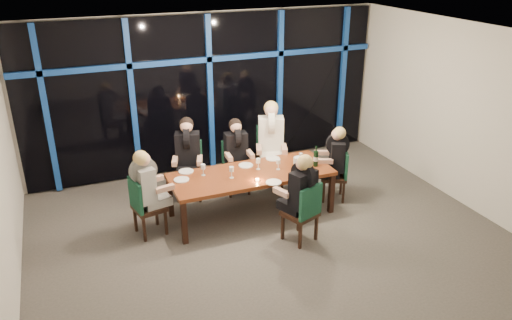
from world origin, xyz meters
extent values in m
plane|color=#5B5650|center=(0.00, 0.00, 0.00)|extent=(7.00, 7.00, 0.00)
cube|color=silver|center=(0.00, 3.00, 1.50)|extent=(7.00, 0.04, 3.00)
cube|color=silver|center=(0.00, -3.00, 1.50)|extent=(7.00, 0.04, 3.00)
cube|color=silver|center=(3.50, 0.00, 1.50)|extent=(0.04, 6.00, 3.00)
cube|color=white|center=(0.00, 0.00, 3.00)|extent=(7.00, 6.00, 0.04)
cube|color=black|center=(0.00, 2.94, 1.50)|extent=(6.86, 0.04, 2.94)
cube|color=#133E94|center=(-2.90, 2.89, 1.50)|extent=(0.10, 0.10, 2.94)
cube|color=#133E94|center=(-1.45, 2.89, 1.50)|extent=(0.10, 0.10, 2.94)
cube|color=#133E94|center=(0.00, 2.89, 1.50)|extent=(0.10, 0.10, 2.94)
cube|color=#133E94|center=(1.45, 2.89, 1.50)|extent=(0.10, 0.10, 2.94)
cube|color=#133E94|center=(2.90, 2.89, 1.50)|extent=(0.10, 0.10, 2.94)
cube|color=#133E94|center=(0.00, 2.89, 2.16)|extent=(6.86, 0.10, 0.10)
cube|color=#FF2D14|center=(1.10, 3.25, 2.15)|extent=(0.60, 0.05, 0.35)
cube|color=brown|center=(0.00, 0.80, 0.72)|extent=(2.60, 1.00, 0.06)
cube|color=black|center=(-1.24, 0.36, 0.34)|extent=(0.08, 0.08, 0.69)
cube|color=black|center=(1.24, 0.36, 0.34)|extent=(0.08, 0.08, 0.69)
cube|color=black|center=(-1.24, 1.24, 0.34)|extent=(0.08, 0.08, 0.69)
cube|color=black|center=(1.24, 1.24, 0.34)|extent=(0.08, 0.08, 0.69)
cube|color=black|center=(-0.78, 1.76, 0.46)|extent=(0.59, 0.59, 0.06)
cube|color=#195137|center=(-0.71, 1.95, 0.74)|extent=(0.45, 0.20, 0.51)
cube|color=black|center=(-1.01, 1.64, 0.22)|extent=(0.05, 0.05, 0.43)
cube|color=black|center=(-0.66, 1.52, 0.22)|extent=(0.05, 0.05, 0.43)
cube|color=black|center=(-0.89, 1.99, 0.22)|extent=(0.05, 0.05, 0.43)
cube|color=black|center=(-0.54, 1.88, 0.22)|extent=(0.05, 0.05, 0.43)
cube|color=black|center=(0.06, 1.64, 0.43)|extent=(0.46, 0.46, 0.06)
cube|color=#195137|center=(0.08, 1.83, 0.69)|extent=(0.44, 0.08, 0.48)
cube|color=black|center=(-0.13, 1.48, 0.20)|extent=(0.04, 0.04, 0.40)
cube|color=black|center=(0.22, 1.46, 0.20)|extent=(0.04, 0.04, 0.40)
cube|color=black|center=(-0.10, 1.83, 0.20)|extent=(0.04, 0.04, 0.40)
cube|color=black|center=(0.25, 1.80, 0.20)|extent=(0.04, 0.04, 0.40)
cube|color=black|center=(0.74, 1.70, 0.50)|extent=(0.64, 0.64, 0.07)
cube|color=#195137|center=(0.82, 1.91, 0.80)|extent=(0.49, 0.23, 0.56)
cube|color=black|center=(0.48, 1.58, 0.23)|extent=(0.06, 0.06, 0.47)
cube|color=black|center=(0.86, 1.44, 0.23)|extent=(0.06, 0.06, 0.47)
cube|color=black|center=(0.62, 1.96, 0.23)|extent=(0.06, 0.06, 0.47)
cube|color=black|center=(1.00, 1.82, 0.23)|extent=(0.06, 0.06, 0.47)
cube|color=black|center=(-1.65, 0.84, 0.44)|extent=(0.52, 0.52, 0.06)
cube|color=#195137|center=(-1.84, 0.80, 0.70)|extent=(0.14, 0.44, 0.49)
cube|color=black|center=(-1.44, 0.70, 0.20)|extent=(0.05, 0.05, 0.41)
cube|color=black|center=(-1.51, 1.05, 0.20)|extent=(0.05, 0.05, 0.41)
cube|color=black|center=(-1.79, 0.63, 0.20)|extent=(0.05, 0.05, 0.41)
cube|color=black|center=(-1.86, 0.97, 0.20)|extent=(0.05, 0.05, 0.41)
cube|color=black|center=(1.51, 0.77, 0.42)|extent=(0.55, 0.55, 0.06)
cube|color=#195137|center=(1.68, 0.70, 0.67)|extent=(0.22, 0.40, 0.47)
cube|color=black|center=(1.43, 1.00, 0.20)|extent=(0.05, 0.05, 0.39)
cube|color=black|center=(1.29, 0.69, 0.20)|extent=(0.05, 0.05, 0.39)
cube|color=black|center=(1.73, 0.86, 0.20)|extent=(0.05, 0.05, 0.39)
cube|color=black|center=(1.60, 0.55, 0.20)|extent=(0.05, 0.05, 0.39)
cube|color=black|center=(0.38, -0.20, 0.44)|extent=(0.57, 0.57, 0.06)
cube|color=#195137|center=(0.45, -0.38, 0.71)|extent=(0.43, 0.20, 0.49)
cube|color=black|center=(0.48, 0.03, 0.21)|extent=(0.05, 0.05, 0.41)
cube|color=black|center=(0.15, -0.09, 0.21)|extent=(0.05, 0.05, 0.41)
cube|color=black|center=(0.60, -0.30, 0.21)|extent=(0.05, 0.05, 0.41)
cube|color=black|center=(0.27, -0.42, 0.21)|extent=(0.05, 0.05, 0.41)
cube|color=black|center=(-0.82, 1.64, 0.57)|extent=(0.49, 0.53, 0.14)
cube|color=black|center=(-0.76, 1.80, 0.90)|extent=(0.47, 0.36, 0.58)
cylinder|color=black|center=(-0.76, 1.80, 1.13)|extent=(0.23, 0.44, 0.43)
sphere|color=tan|center=(-0.77, 1.78, 1.32)|extent=(0.22, 0.22, 0.22)
sphere|color=black|center=(-0.76, 1.82, 1.35)|extent=(0.24, 0.24, 0.24)
cube|color=tan|center=(-1.04, 1.63, 0.79)|extent=(0.18, 0.32, 0.08)
cube|color=tan|center=(-0.65, 1.50, 0.79)|extent=(0.18, 0.32, 0.08)
cube|color=black|center=(0.05, 1.53, 0.53)|extent=(0.38, 0.43, 0.13)
cube|color=black|center=(0.06, 1.68, 0.85)|extent=(0.40, 0.26, 0.54)
cylinder|color=black|center=(0.06, 1.68, 1.06)|extent=(0.13, 0.41, 0.40)
sphere|color=tan|center=(0.06, 1.66, 1.23)|extent=(0.20, 0.20, 0.20)
sphere|color=black|center=(0.07, 1.70, 1.26)|extent=(0.22, 0.22, 0.22)
cube|color=tan|center=(-0.15, 1.47, 0.79)|extent=(0.10, 0.29, 0.08)
cube|color=tan|center=(0.24, 1.44, 0.79)|extent=(0.10, 0.29, 0.08)
cube|color=white|center=(0.69, 1.58, 0.61)|extent=(0.54, 0.58, 0.16)
cube|color=white|center=(0.76, 1.74, 0.98)|extent=(0.51, 0.41, 0.62)
cylinder|color=white|center=(0.76, 1.74, 1.22)|extent=(0.27, 0.48, 0.47)
sphere|color=tan|center=(0.75, 1.72, 1.43)|extent=(0.23, 0.23, 0.23)
sphere|color=tan|center=(0.76, 1.76, 1.46)|extent=(0.26, 0.26, 0.26)
cube|color=tan|center=(0.45, 1.57, 0.79)|extent=(0.20, 0.34, 0.09)
cube|color=tan|center=(0.87, 1.41, 0.79)|extent=(0.20, 0.34, 0.09)
cube|color=black|center=(-1.54, 0.86, 0.53)|extent=(0.47, 0.43, 0.14)
cube|color=black|center=(-1.69, 0.83, 0.86)|extent=(0.31, 0.43, 0.54)
cylinder|color=black|center=(-1.69, 0.83, 1.07)|extent=(0.42, 0.18, 0.41)
sphere|color=tan|center=(-1.67, 0.83, 1.24)|extent=(0.20, 0.20, 0.20)
sphere|color=tan|center=(-1.71, 0.83, 1.27)|extent=(0.22, 0.22, 0.22)
cube|color=tan|center=(-1.42, 0.69, 0.79)|extent=(0.30, 0.14, 0.08)
cube|color=tan|center=(-1.50, 1.07, 0.79)|extent=(0.30, 0.14, 0.08)
cube|color=black|center=(1.41, 0.82, 0.51)|extent=(0.49, 0.47, 0.13)
cube|color=black|center=(1.55, 0.76, 0.82)|extent=(0.36, 0.43, 0.52)
cylinder|color=black|center=(1.55, 0.76, 1.02)|extent=(0.39, 0.25, 0.39)
sphere|color=tan|center=(1.53, 0.77, 1.19)|extent=(0.20, 0.20, 0.20)
sphere|color=tan|center=(1.56, 0.75, 1.22)|extent=(0.21, 0.21, 0.21)
cube|color=tan|center=(1.42, 1.02, 0.79)|extent=(0.29, 0.18, 0.07)
cube|color=tan|center=(1.27, 0.68, 0.79)|extent=(0.29, 0.18, 0.07)
cube|color=black|center=(0.33, -0.08, 0.54)|extent=(0.48, 0.51, 0.14)
cube|color=black|center=(0.39, -0.23, 0.87)|extent=(0.45, 0.36, 0.55)
cylinder|color=black|center=(0.39, -0.23, 1.08)|extent=(0.24, 0.42, 0.41)
sphere|color=tan|center=(0.38, -0.21, 1.26)|extent=(0.21, 0.21, 0.21)
sphere|color=tan|center=(0.40, -0.25, 1.29)|extent=(0.23, 0.23, 0.23)
cube|color=tan|center=(0.49, 0.06, 0.79)|extent=(0.18, 0.30, 0.08)
cube|color=tan|center=(0.12, -0.08, 0.79)|extent=(0.18, 0.30, 0.08)
cylinder|color=white|center=(-0.96, 1.23, 0.76)|extent=(0.24, 0.24, 0.01)
cylinder|color=white|center=(0.02, 1.08, 0.76)|extent=(0.24, 0.24, 0.01)
cylinder|color=white|center=(0.55, 1.18, 0.76)|extent=(0.24, 0.24, 0.01)
cylinder|color=white|center=(-1.10, 0.95, 0.76)|extent=(0.24, 0.24, 0.01)
cylinder|color=white|center=(1.00, 1.00, 0.76)|extent=(0.24, 0.24, 0.01)
cylinder|color=white|center=(0.18, 0.33, 0.76)|extent=(0.24, 0.24, 0.01)
cylinder|color=black|center=(1.07, 0.64, 0.88)|extent=(0.08, 0.08, 0.26)
cylinder|color=black|center=(1.07, 0.64, 1.06)|extent=(0.03, 0.03, 0.10)
cylinder|color=silver|center=(1.07, 0.64, 0.88)|extent=(0.08, 0.08, 0.07)
cylinder|color=silver|center=(0.72, 0.62, 0.86)|extent=(0.12, 0.12, 0.22)
cylinder|color=silver|center=(0.79, 0.62, 0.88)|extent=(0.02, 0.02, 0.16)
cylinder|color=#FF9C4C|center=(-0.02, 0.49, 0.77)|extent=(0.06, 0.06, 0.03)
cylinder|color=silver|center=(-0.35, 0.74, 0.75)|extent=(0.07, 0.07, 0.01)
cylinder|color=silver|center=(-0.35, 0.74, 0.81)|extent=(0.01, 0.01, 0.11)
cylinder|color=silver|center=(-0.35, 0.74, 0.90)|extent=(0.07, 0.07, 0.08)
cylinder|color=silver|center=(0.15, 0.88, 0.75)|extent=(0.07, 0.07, 0.01)
cylinder|color=silver|center=(0.15, 0.88, 0.81)|extent=(0.01, 0.01, 0.11)
cylinder|color=silver|center=(0.15, 0.88, 0.90)|extent=(0.07, 0.07, 0.07)
cylinder|color=silver|center=(0.45, 0.75, 0.75)|extent=(0.06, 0.06, 0.01)
cylinder|color=silver|center=(0.45, 0.75, 0.81)|extent=(0.01, 0.01, 0.10)
cylinder|color=silver|center=(0.45, 0.75, 0.89)|extent=(0.07, 0.07, 0.07)
cylinder|color=silver|center=(-0.74, 1.00, 0.75)|extent=(0.07, 0.07, 0.01)
cylinder|color=silver|center=(-0.74, 1.00, 0.81)|extent=(0.01, 0.01, 0.11)
cylinder|color=silver|center=(-0.74, 1.00, 0.90)|extent=(0.07, 0.07, 0.07)
cylinder|color=silver|center=(0.93, 0.89, 0.75)|extent=(0.06, 0.06, 0.01)
cylinder|color=silver|center=(0.93, 0.89, 0.80)|extent=(0.01, 0.01, 0.09)
cylinder|color=silver|center=(0.93, 0.89, 0.87)|extent=(0.06, 0.06, 0.06)
camera|label=1|loc=(-2.68, -5.91, 4.10)|focal=35.00mm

